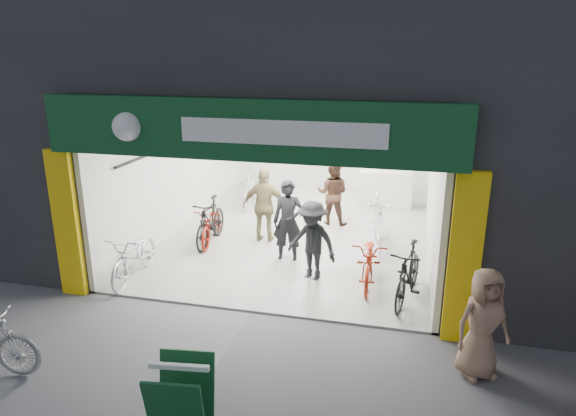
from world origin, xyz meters
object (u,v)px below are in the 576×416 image
at_px(bike_right_front, 408,274).
at_px(sandwich_board, 181,402).
at_px(pedestrian_near, 483,324).
at_px(bike_left_front, 135,256).

xyz_separation_m(bike_right_front, sandwich_board, (-2.32, -3.99, 0.02)).
bearing_deg(pedestrian_near, bike_left_front, 138.68).
bearing_deg(bike_left_front, bike_right_front, -1.35).
height_order(bike_right_front, pedestrian_near, pedestrian_near).
distance_m(bike_right_front, sandwich_board, 4.61).
relative_size(bike_left_front, pedestrian_near, 1.17).
relative_size(pedestrian_near, sandwich_board, 1.58).
relative_size(bike_left_front, sandwich_board, 1.85).
bearing_deg(pedestrian_near, sandwich_board, -173.82).
distance_m(bike_right_front, pedestrian_near, 2.15).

